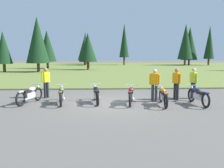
% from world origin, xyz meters
% --- Properties ---
extents(ground_plane, '(140.00, 140.00, 0.00)m').
position_xyz_m(ground_plane, '(0.00, 0.00, 0.00)').
color(ground_plane, '#605B54').
extents(grass_moorland, '(80.00, 44.00, 0.10)m').
position_xyz_m(grass_moorland, '(0.00, 26.60, 0.05)').
color(grass_moorland, olive).
rests_on(grass_moorland, ground).
extents(forest_treeline, '(45.23, 27.81, 8.72)m').
position_xyz_m(forest_treeline, '(2.89, 31.22, 4.18)').
color(forest_treeline, '#47331E').
rests_on(forest_treeline, ground).
extents(motorcycle_silver, '(0.88, 2.02, 0.88)m').
position_xyz_m(motorcycle_silver, '(-4.06, 0.31, 0.44)').
color(motorcycle_silver, black).
rests_on(motorcycle_silver, ground).
extents(motorcycle_olive, '(0.64, 2.09, 0.88)m').
position_xyz_m(motorcycle_olive, '(-2.50, 0.14, 0.44)').
color(motorcycle_olive, black).
rests_on(motorcycle_olive, ground).
extents(motorcycle_black, '(0.62, 2.10, 0.88)m').
position_xyz_m(motorcycle_black, '(-0.80, 0.28, 0.44)').
color(motorcycle_black, black).
rests_on(motorcycle_black, ground).
extents(motorcycle_maroon, '(0.63, 2.09, 0.88)m').
position_xyz_m(motorcycle_maroon, '(0.89, -0.06, 0.44)').
color(motorcycle_maroon, black).
rests_on(motorcycle_maroon, ground).
extents(motorcycle_orange, '(0.62, 2.10, 0.88)m').
position_xyz_m(motorcycle_orange, '(2.39, -0.42, 0.44)').
color(motorcycle_orange, black).
rests_on(motorcycle_orange, ground).
extents(motorcycle_navy, '(0.62, 2.10, 0.88)m').
position_xyz_m(motorcycle_navy, '(4.09, -0.35, 0.44)').
color(motorcycle_navy, black).
rests_on(motorcycle_navy, ground).
extents(rider_checking_bike, '(0.51, 0.34, 1.67)m').
position_xyz_m(rider_checking_bike, '(2.16, 0.47, 0.95)').
color(rider_checking_bike, '#2D2D38').
rests_on(rider_checking_bike, ground).
extents(rider_near_row_end, '(0.39, 0.46, 1.67)m').
position_xyz_m(rider_near_row_end, '(-3.60, 1.75, 0.95)').
color(rider_near_row_end, black).
rests_on(rider_near_row_end, ground).
extents(rider_with_back_turned, '(0.38, 0.48, 1.67)m').
position_xyz_m(rider_with_back_turned, '(3.42, 0.90, 0.95)').
color(rider_with_back_turned, black).
rests_on(rider_with_back_turned, ground).
extents(rider_in_hivis_vest, '(0.34, 0.51, 1.67)m').
position_xyz_m(rider_in_hivis_vest, '(4.46, 1.21, 0.95)').
color(rider_in_hivis_vest, '#2D2D38').
rests_on(rider_in_hivis_vest, ground).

